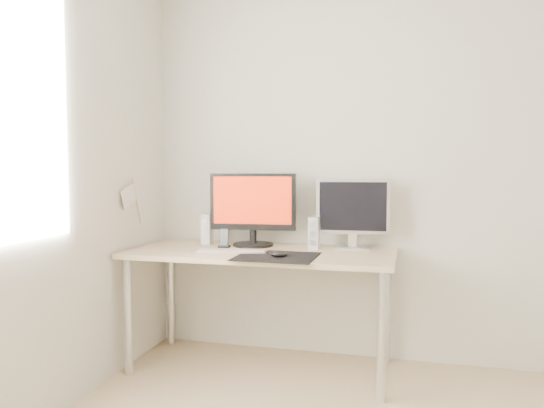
{
  "coord_description": "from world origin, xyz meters",
  "views": [
    {
      "loc": [
        -0.05,
        -1.68,
        1.24
      ],
      "look_at": [
        -0.88,
        1.45,
        1.01
      ],
      "focal_mm": 35.0,
      "sensor_mm": 36.0,
      "label": 1
    }
  ],
  "objects_px": {
    "speaker_right": "(314,233)",
    "main_monitor": "(253,207)",
    "second_monitor": "(353,210)",
    "speaker_left": "(207,229)",
    "mouse": "(279,254)",
    "phone_dock": "(224,242)",
    "keyboard": "(232,251)",
    "desk": "(261,263)"
  },
  "relations": [
    {
      "from": "desk",
      "to": "speaker_left",
      "type": "xyz_separation_m",
      "value": [
        -0.42,
        0.17,
        0.18
      ]
    },
    {
      "from": "mouse",
      "to": "desk",
      "type": "relative_size",
      "value": 0.06
    },
    {
      "from": "mouse",
      "to": "main_monitor",
      "type": "xyz_separation_m",
      "value": [
        -0.27,
        0.38,
        0.23
      ]
    },
    {
      "from": "mouse",
      "to": "speaker_right",
      "type": "xyz_separation_m",
      "value": [
        0.13,
        0.37,
        0.08
      ]
    },
    {
      "from": "desk",
      "to": "speaker_left",
      "type": "height_order",
      "value": "speaker_left"
    },
    {
      "from": "desk",
      "to": "speaker_right",
      "type": "xyz_separation_m",
      "value": [
        0.3,
        0.15,
        0.18
      ]
    },
    {
      "from": "desk",
      "to": "main_monitor",
      "type": "distance_m",
      "value": 0.38
    },
    {
      "from": "mouse",
      "to": "main_monitor",
      "type": "bearing_deg",
      "value": 124.98
    },
    {
      "from": "speaker_right",
      "to": "keyboard",
      "type": "distance_m",
      "value": 0.52
    },
    {
      "from": "speaker_right",
      "to": "keyboard",
      "type": "xyz_separation_m",
      "value": [
        -0.45,
        -0.26,
        -0.09
      ]
    },
    {
      "from": "mouse",
      "to": "phone_dock",
      "type": "xyz_separation_m",
      "value": [
        -0.42,
        0.27,
        0.01
      ]
    },
    {
      "from": "keyboard",
      "to": "phone_dock",
      "type": "bearing_deg",
      "value": 123.32
    },
    {
      "from": "desk",
      "to": "speaker_left",
      "type": "bearing_deg",
      "value": 157.77
    },
    {
      "from": "second_monitor",
      "to": "keyboard",
      "type": "xyz_separation_m",
      "value": [
        -0.68,
        -0.33,
        -0.23
      ]
    },
    {
      "from": "desk",
      "to": "phone_dock",
      "type": "xyz_separation_m",
      "value": [
        -0.26,
        0.06,
        0.11
      ]
    },
    {
      "from": "desk",
      "to": "main_monitor",
      "type": "height_order",
      "value": "main_monitor"
    },
    {
      "from": "main_monitor",
      "to": "phone_dock",
      "type": "bearing_deg",
      "value": -145.58
    },
    {
      "from": "second_monitor",
      "to": "phone_dock",
      "type": "bearing_deg",
      "value": -168.16
    },
    {
      "from": "second_monitor",
      "to": "phone_dock",
      "type": "xyz_separation_m",
      "value": [
        -0.79,
        -0.16,
        -0.21
      ]
    },
    {
      "from": "speaker_right",
      "to": "keyboard",
      "type": "bearing_deg",
      "value": -149.97
    },
    {
      "from": "desk",
      "to": "second_monitor",
      "type": "height_order",
      "value": "second_monitor"
    },
    {
      "from": "speaker_left",
      "to": "speaker_right",
      "type": "distance_m",
      "value": 0.72
    },
    {
      "from": "keyboard",
      "to": "phone_dock",
      "type": "height_order",
      "value": "phone_dock"
    },
    {
      "from": "mouse",
      "to": "speaker_right",
      "type": "bearing_deg",
      "value": 70.12
    },
    {
      "from": "speaker_right",
      "to": "phone_dock",
      "type": "xyz_separation_m",
      "value": [
        -0.55,
        -0.1,
        -0.06
      ]
    },
    {
      "from": "speaker_left",
      "to": "speaker_right",
      "type": "relative_size",
      "value": 1.0
    },
    {
      "from": "second_monitor",
      "to": "speaker_left",
      "type": "height_order",
      "value": "second_monitor"
    },
    {
      "from": "second_monitor",
      "to": "keyboard",
      "type": "bearing_deg",
      "value": -154.17
    },
    {
      "from": "main_monitor",
      "to": "mouse",
      "type": "bearing_deg",
      "value": -55.02
    },
    {
      "from": "phone_dock",
      "to": "keyboard",
      "type": "bearing_deg",
      "value": -56.68
    },
    {
      "from": "speaker_right",
      "to": "main_monitor",
      "type": "bearing_deg",
      "value": 178.23
    },
    {
      "from": "second_monitor",
      "to": "speaker_right",
      "type": "bearing_deg",
      "value": -163.2
    },
    {
      "from": "speaker_right",
      "to": "second_monitor",
      "type": "bearing_deg",
      "value": 16.8
    },
    {
      "from": "second_monitor",
      "to": "speaker_right",
      "type": "xyz_separation_m",
      "value": [
        -0.23,
        -0.07,
        -0.14
      ]
    },
    {
      "from": "desk",
      "to": "main_monitor",
      "type": "xyz_separation_m",
      "value": [
        -0.1,
        0.16,
        0.33
      ]
    },
    {
      "from": "mouse",
      "to": "phone_dock",
      "type": "bearing_deg",
      "value": 147.2
    },
    {
      "from": "second_monitor",
      "to": "speaker_right",
      "type": "distance_m",
      "value": 0.28
    },
    {
      "from": "mouse",
      "to": "second_monitor",
      "type": "xyz_separation_m",
      "value": [
        0.36,
        0.44,
        0.22
      ]
    },
    {
      "from": "speaker_right",
      "to": "phone_dock",
      "type": "height_order",
      "value": "speaker_right"
    },
    {
      "from": "mouse",
      "to": "phone_dock",
      "type": "relative_size",
      "value": 0.86
    },
    {
      "from": "mouse",
      "to": "keyboard",
      "type": "xyz_separation_m",
      "value": [
        -0.31,
        0.11,
        -0.01
      ]
    },
    {
      "from": "main_monitor",
      "to": "speaker_right",
      "type": "xyz_separation_m",
      "value": [
        0.4,
        -0.01,
        -0.16
      ]
    }
  ]
}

